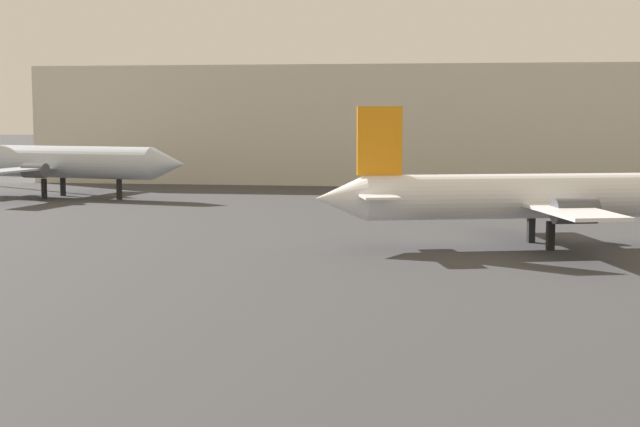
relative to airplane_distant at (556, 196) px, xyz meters
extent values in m
cylinder|color=white|center=(0.28, 0.08, 0.01)|extent=(24.63, 9.45, 2.80)
cone|color=white|center=(-13.13, -3.72, 0.01)|extent=(3.72, 3.53, 2.80)
cube|color=white|center=(-0.91, -0.26, -0.41)|extent=(8.40, 19.33, 0.21)
cube|color=white|center=(-11.24, -3.18, 0.29)|extent=(3.97, 7.55, 0.14)
cube|color=orange|center=(-10.82, -3.07, 3.50)|extent=(2.73, 1.00, 4.17)
cylinder|color=#4C4C54|center=(-1.19, 3.45, -0.55)|extent=(2.92, 2.20, 1.56)
cylinder|color=#4C4C54|center=(0.80, -3.56, -0.55)|extent=(2.92, 2.20, 1.56)
cube|color=black|center=(-1.38, 1.40, -2.27)|extent=(0.53, 0.53, 1.77)
cube|color=black|center=(-0.44, -1.92, -2.27)|extent=(0.53, 0.53, 1.77)
cylinder|color=#B2BCCC|center=(-44.50, 27.10, 0.32)|extent=(20.02, 6.66, 3.11)
cone|color=#B2BCCC|center=(-33.09, 24.99, 0.32)|extent=(3.94, 3.69, 3.11)
cube|color=#B2BCCC|center=(-45.47, 27.28, -0.15)|extent=(6.65, 19.86, 0.19)
cylinder|color=#4C4C54|center=(-44.21, 30.84, -0.30)|extent=(2.56, 1.81, 1.41)
cylinder|color=#4C4C54|center=(-45.57, 23.51, -0.30)|extent=(2.56, 1.81, 1.41)
cube|color=black|center=(-38.28, 25.95, -2.20)|extent=(0.46, 0.46, 1.92)
cube|color=black|center=(-45.19, 28.82, -2.20)|extent=(0.46, 0.46, 1.92)
cube|color=black|center=(-45.76, 25.75, -2.20)|extent=(0.46, 0.46, 1.92)
cube|color=beige|center=(-6.35, 58.00, 3.61)|extent=(98.51, 26.58, 13.54)
camera|label=1|loc=(-5.64, -61.34, 5.39)|focal=53.91mm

